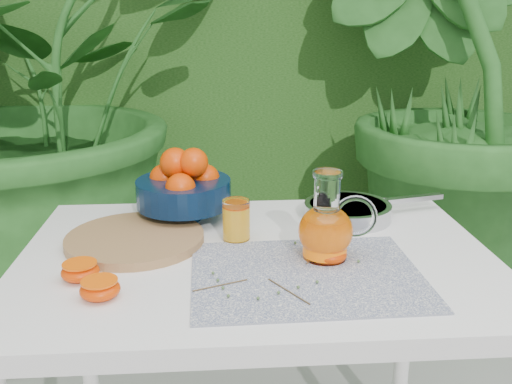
{
  "coord_description": "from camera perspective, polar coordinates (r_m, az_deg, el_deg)",
  "views": [
    {
      "loc": [
        -0.06,
        -1.08,
        1.24
      ],
      "look_at": [
        0.02,
        0.05,
        0.88
      ],
      "focal_mm": 40.0,
      "sensor_mm": 36.0,
      "label": 1
    }
  ],
  "objects": [
    {
      "name": "hedge_backdrop",
      "position": [
        3.14,
        -1.95,
        16.79
      ],
      "size": [
        8.0,
        1.65,
        2.5
      ],
      "color": "#153F12",
      "rests_on": "ground"
    },
    {
      "name": "potted_plant_left",
      "position": [
        2.39,
        -22.59,
        10.11
      ],
      "size": [
        2.76,
        2.76,
        1.96
      ],
      "primitive_type": "imported",
      "rotation": [
        0.0,
        0.0,
        0.89
      ],
      "color": "#22561D",
      "rests_on": "ground"
    },
    {
      "name": "potted_plant_right",
      "position": [
        2.41,
        17.76,
        9.64
      ],
      "size": [
        2.66,
        2.66,
        1.88
      ],
      "primitive_type": "imported",
      "rotation": [
        0.0,
        0.0,
        2.34
      ],
      "color": "#22561D",
      "rests_on": "ground"
    },
    {
      "name": "white_table",
      "position": [
        1.25,
        0.07,
        -9.56
      ],
      "size": [
        1.0,
        0.7,
        0.75
      ],
      "color": "white",
      "rests_on": "ground"
    },
    {
      "name": "placemat",
      "position": [
        1.12,
        5.09,
        -8.24
      ],
      "size": [
        0.45,
        0.35,
        0.0
      ],
      "primitive_type": "cube",
      "rotation": [
        0.0,
        0.0,
        0.02
      ],
      "color": "#0D1B4D",
      "rests_on": "white_table"
    },
    {
      "name": "cutting_board",
      "position": [
        1.29,
        -12.0,
        -4.62
      ],
      "size": [
        0.34,
        0.34,
        0.02
      ],
      "primitive_type": "cylinder",
      "rotation": [
        0.0,
        0.0,
        0.12
      ],
      "color": "olive",
      "rests_on": "white_table"
    },
    {
      "name": "fruit_bowl",
      "position": [
        1.4,
        -7.23,
        0.56
      ],
      "size": [
        0.24,
        0.24,
        0.18
      ],
      "color": "black",
      "rests_on": "white_table"
    },
    {
      "name": "juice_pitcher",
      "position": [
        1.17,
        7.09,
        -3.64
      ],
      "size": [
        0.17,
        0.13,
        0.19
      ],
      "color": "white",
      "rests_on": "white_table"
    },
    {
      "name": "juice_tumbler",
      "position": [
        1.27,
        -1.98,
        -2.88
      ],
      "size": [
        0.08,
        0.08,
        0.09
      ],
      "color": "white",
      "rests_on": "white_table"
    },
    {
      "name": "saute_pan",
      "position": [
        1.42,
        9.26,
        -1.8
      ],
      "size": [
        0.39,
        0.26,
        0.04
      ],
      "color": "#B5B5B9",
      "rests_on": "white_table"
    },
    {
      "name": "orange_halves",
      "position": [
        1.11,
        -8.1,
        -7.76
      ],
      "size": [
        0.58,
        0.22,
        0.04
      ],
      "color": "red",
      "rests_on": "white_table"
    },
    {
      "name": "thyme_sprigs",
      "position": [
        1.11,
        2.65,
        -8.17
      ],
      "size": [
        0.33,
        0.27,
        0.01
      ],
      "color": "brown",
      "rests_on": "white_table"
    }
  ]
}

